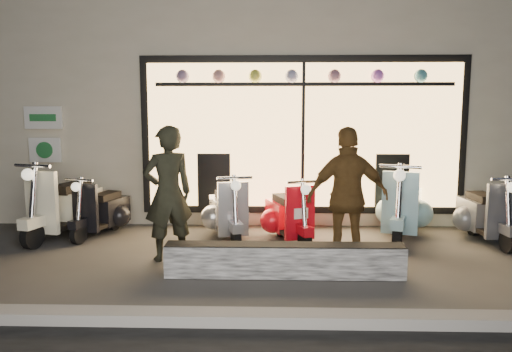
{
  "coord_description": "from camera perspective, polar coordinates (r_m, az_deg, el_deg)",
  "views": [
    {
      "loc": [
        0.26,
        -6.44,
        2.01
      ],
      "look_at": [
        0.05,
        0.6,
        1.05
      ],
      "focal_mm": 35.0,
      "sensor_mm": 36.0,
      "label": 1
    }
  ],
  "objects": [
    {
      "name": "graffiti_barrier",
      "position": [
        6.07,
        3.26,
        -9.61
      ],
      "size": [
        2.85,
        0.28,
        0.4
      ],
      "primitive_type": "cube",
      "color": "black",
      "rests_on": "ground"
    },
    {
      "name": "shop_building",
      "position": [
        11.43,
        0.41,
        8.23
      ],
      "size": [
        10.2,
        6.23,
        4.2
      ],
      "color": "beige",
      "rests_on": "ground"
    },
    {
      "name": "scooter_silver",
      "position": [
        7.82,
        -3.35,
        -4.11
      ],
      "size": [
        0.69,
        1.41,
        1.0
      ],
      "rotation": [
        0.0,
        0.0,
        0.26
      ],
      "color": "black",
      "rests_on": "ground"
    },
    {
      "name": "scooter_blue",
      "position": [
        8.23,
        16.48,
        -3.39
      ],
      "size": [
        0.88,
        1.61,
        1.16
      ],
      "rotation": [
        0.0,
        0.0,
        -0.34
      ],
      "color": "black",
      "rests_on": "ground"
    },
    {
      "name": "scooter_cream",
      "position": [
        8.47,
        -20.56,
        -3.22
      ],
      "size": [
        0.8,
        1.64,
        1.17
      ],
      "rotation": [
        0.0,
        0.0,
        -0.26
      ],
      "color": "black",
      "rests_on": "ground"
    },
    {
      "name": "scooter_black",
      "position": [
        8.41,
        -16.91,
        -3.79
      ],
      "size": [
        0.65,
        1.31,
        0.93
      ],
      "rotation": [
        0.0,
        0.0,
        -0.27
      ],
      "color": "black",
      "rests_on": "ground"
    },
    {
      "name": "kerb",
      "position": [
        4.86,
        -1.58,
        -15.92
      ],
      "size": [
        40.0,
        0.25,
        0.12
      ],
      "primitive_type": "cube",
      "color": "slate",
      "rests_on": "ground"
    },
    {
      "name": "ground",
      "position": [
        6.75,
        -0.6,
        -9.56
      ],
      "size": [
        40.0,
        40.0,
        0.0
      ],
      "primitive_type": "plane",
      "color": "#383533",
      "rests_on": "ground"
    },
    {
      "name": "man",
      "position": [
        6.68,
        -10.01,
        -1.98
      ],
      "size": [
        0.78,
        0.68,
        1.79
      ],
      "primitive_type": "imported",
      "rotation": [
        0.0,
        0.0,
        3.61
      ],
      "color": "black",
      "rests_on": "ground"
    },
    {
      "name": "scooter_red",
      "position": [
        7.64,
        3.58,
        -4.5
      ],
      "size": [
        0.72,
        1.36,
        0.97
      ],
      "rotation": [
        0.0,
        0.0,
        0.33
      ],
      "color": "black",
      "rests_on": "ground"
    },
    {
      "name": "scooter_grey",
      "position": [
        8.41,
        24.52,
        -3.94
      ],
      "size": [
        0.51,
        1.41,
        1.01
      ],
      "rotation": [
        0.0,
        0.0,
        0.08
      ],
      "color": "black",
      "rests_on": "ground"
    },
    {
      "name": "woman",
      "position": [
        6.44,
        10.47,
        -2.37
      ],
      "size": [
        1.09,
        0.56,
        1.78
      ],
      "primitive_type": "imported",
      "rotation": [
        0.0,
        0.0,
        3.26
      ],
      "color": "brown",
      "rests_on": "ground"
    }
  ]
}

